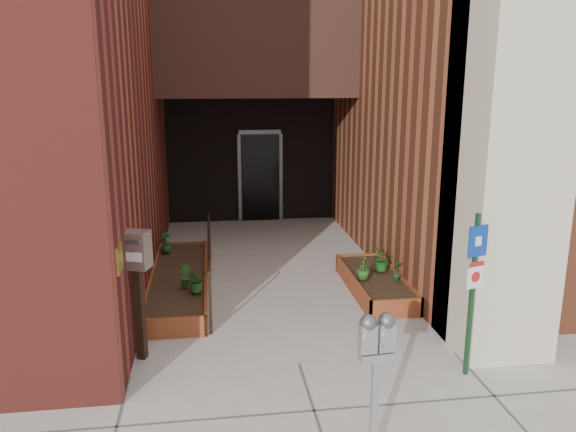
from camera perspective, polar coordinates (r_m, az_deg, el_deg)
name	(u,v)px	position (r m, az deg, el deg)	size (l,w,h in m)	color
ground	(299,364)	(7.04, 1.12, -14.81)	(80.00, 80.00, 0.00)	#9E9991
architecture	(242,3)	(13.13, -4.69, 20.76)	(20.00, 14.60, 10.00)	maroon
planter_left	(180,282)	(9.40, -10.96, -6.65)	(0.90, 3.60, 0.30)	brown
planter_right	(375,284)	(9.28, 8.82, -6.81)	(0.80, 2.20, 0.30)	brown
handrail	(209,246)	(9.14, -8.02, -3.05)	(0.04, 3.34, 0.90)	black
parking_meter	(376,348)	(5.04, 8.98, -13.14)	(0.32, 0.16, 1.43)	gray
sign_post	(474,278)	(6.67, 18.37, -6.02)	(0.26, 0.10, 1.94)	#14381B
payment_dropbox	(137,268)	(6.95, -15.13, -5.12)	(0.38, 0.33, 1.63)	black
shrub_left_a	(196,280)	(8.45, -9.31, -6.41)	(0.33, 0.33, 0.36)	#1C4F16
shrub_left_b	(185,276)	(8.70, -10.47, -6.03)	(0.18, 0.18, 0.32)	#275F1B
shrub_left_c	(166,243)	(10.44, -12.27, -2.69)	(0.19, 0.19, 0.34)	#164F1B
shrub_left_d	(166,241)	(10.57, -12.33, -2.49)	(0.18, 0.18, 0.34)	#1B5719
shrub_right_a	(364,267)	(8.93, 7.70, -5.19)	(0.21, 0.21, 0.38)	#255418
shrub_right_b	(397,270)	(8.96, 11.02, -5.43)	(0.17, 0.17, 0.33)	#17511C
shrub_right_c	(382,260)	(9.33, 9.52, -4.41)	(0.34, 0.34, 0.38)	#185419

